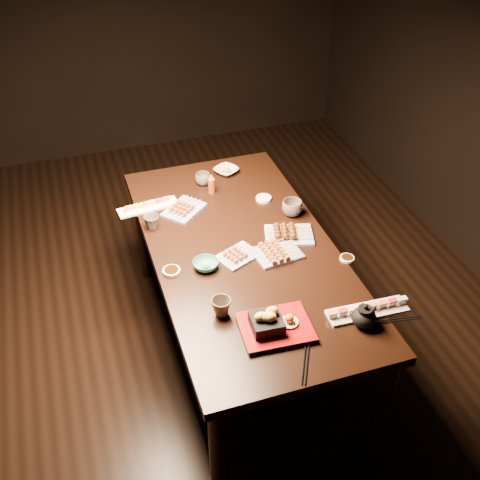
% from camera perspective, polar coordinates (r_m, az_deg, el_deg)
% --- Properties ---
extents(ground, '(5.00, 5.00, 0.00)m').
position_cam_1_polar(ground, '(3.56, -4.98, -10.19)').
color(ground, black).
rests_on(ground, ground).
extents(dining_table, '(1.26, 1.95, 0.75)m').
position_cam_1_polar(dining_table, '(3.26, 0.27, -6.03)').
color(dining_table, black).
rests_on(dining_table, ground).
extents(sushi_platter_near, '(0.37, 0.12, 0.04)m').
position_cam_1_polar(sushi_platter_near, '(2.72, 12.01, -6.34)').
color(sushi_platter_near, white).
rests_on(sushi_platter_near, dining_table).
extents(sushi_platter_far, '(0.34, 0.13, 0.04)m').
position_cam_1_polar(sushi_platter_far, '(3.34, -8.74, 3.31)').
color(sushi_platter_far, white).
rests_on(sushi_platter_far, dining_table).
extents(yakitori_plate_center, '(0.24, 0.21, 0.05)m').
position_cam_1_polar(yakitori_plate_center, '(2.95, -0.21, -1.25)').
color(yakitori_plate_center, '#828EB6').
rests_on(yakitori_plate_center, dining_table).
extents(yakitori_plate_right, '(0.24, 0.19, 0.06)m').
position_cam_1_polar(yakitori_plate_right, '(2.97, 3.58, -1.00)').
color(yakitori_plate_right, '#828EB6').
rests_on(yakitori_plate_right, dining_table).
extents(yakitori_plate_left, '(0.27, 0.27, 0.06)m').
position_cam_1_polar(yakitori_plate_left, '(3.29, -5.36, 3.18)').
color(yakitori_plate_left, '#828EB6').
rests_on(yakitori_plate_left, dining_table).
extents(tsukune_plate, '(0.28, 0.24, 0.06)m').
position_cam_1_polar(tsukune_plate, '(3.09, 4.67, 0.79)').
color(tsukune_plate, '#828EB6').
rests_on(tsukune_plate, dining_table).
extents(edamame_bowl_green, '(0.14, 0.14, 0.04)m').
position_cam_1_polar(edamame_bowl_green, '(2.89, -3.26, -2.36)').
color(edamame_bowl_green, '#2B866E').
rests_on(edamame_bowl_green, dining_table).
extents(edamame_bowl_cream, '(0.18, 0.18, 0.03)m').
position_cam_1_polar(edamame_bowl_cream, '(3.62, -1.32, 6.59)').
color(edamame_bowl_cream, beige).
rests_on(edamame_bowl_cream, dining_table).
extents(tempura_tray, '(0.32, 0.26, 0.11)m').
position_cam_1_polar(tempura_tray, '(2.57, 3.42, -7.62)').
color(tempura_tray, black).
rests_on(tempura_tray, dining_table).
extents(teacup_near_left, '(0.10, 0.10, 0.08)m').
position_cam_1_polar(teacup_near_left, '(2.64, -1.78, -6.37)').
color(teacup_near_left, '#50463D').
rests_on(teacup_near_left, dining_table).
extents(teacup_mid_right, '(0.15, 0.15, 0.09)m').
position_cam_1_polar(teacup_mid_right, '(3.25, 4.96, 3.04)').
color(teacup_mid_right, '#50463D').
rests_on(teacup_mid_right, dining_table).
extents(teacup_far_left, '(0.08, 0.08, 0.07)m').
position_cam_1_polar(teacup_far_left, '(3.17, -8.38, 1.71)').
color(teacup_far_left, '#50463D').
rests_on(teacup_far_left, dining_table).
extents(teacup_far_right, '(0.10, 0.10, 0.07)m').
position_cam_1_polar(teacup_far_right, '(3.51, -3.54, 5.79)').
color(teacup_far_right, '#50463D').
rests_on(teacup_far_right, dining_table).
extents(teapot, '(0.17, 0.17, 0.11)m').
position_cam_1_polar(teapot, '(2.64, 11.69, -6.99)').
color(teapot, black).
rests_on(teapot, dining_table).
extents(condiment_bottle, '(0.04, 0.04, 0.12)m').
position_cam_1_polar(condiment_bottle, '(3.41, -2.72, 5.37)').
color(condiment_bottle, maroon).
rests_on(condiment_bottle, dining_table).
extents(sauce_dish_west, '(0.10, 0.10, 0.02)m').
position_cam_1_polar(sauce_dish_west, '(2.89, -6.52, -2.94)').
color(sauce_dish_west, white).
rests_on(sauce_dish_west, dining_table).
extents(sauce_dish_east, '(0.09, 0.09, 0.02)m').
position_cam_1_polar(sauce_dish_east, '(3.38, 2.25, 3.96)').
color(sauce_dish_east, white).
rests_on(sauce_dish_east, dining_table).
extents(sauce_dish_se, '(0.08, 0.08, 0.01)m').
position_cam_1_polar(sauce_dish_se, '(3.00, 10.11, -1.72)').
color(sauce_dish_se, white).
rests_on(sauce_dish_se, dining_table).
extents(sauce_dish_nw, '(0.08, 0.08, 0.01)m').
position_cam_1_polar(sauce_dish_nw, '(3.37, -7.89, 3.46)').
color(sauce_dish_nw, white).
rests_on(sauce_dish_nw, dining_table).
extents(chopsticks_near, '(0.13, 0.23, 0.01)m').
position_cam_1_polar(chopsticks_near, '(2.49, 6.25, -11.33)').
color(chopsticks_near, black).
rests_on(chopsticks_near, dining_table).
extents(chopsticks_se, '(0.22, 0.06, 0.01)m').
position_cam_1_polar(chopsticks_se, '(2.72, 14.67, -7.35)').
color(chopsticks_se, black).
rests_on(chopsticks_se, dining_table).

